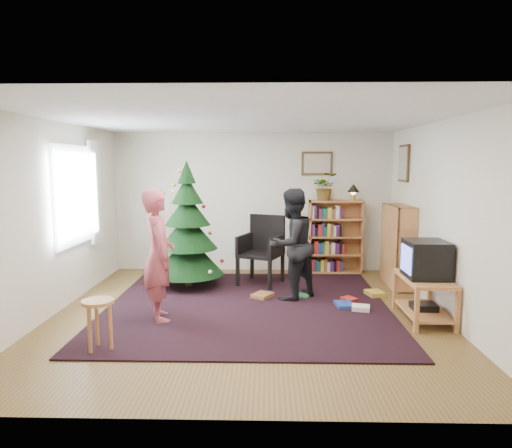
{
  "coord_description": "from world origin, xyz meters",
  "views": [
    {
      "loc": [
        0.26,
        -5.75,
        1.94
      ],
      "look_at": [
        0.1,
        0.62,
        1.1
      ],
      "focal_mm": 32.0,
      "sensor_mm": 36.0,
      "label": 1
    }
  ],
  "objects_px": {
    "christmas_tree": "(188,235)",
    "person_standing": "(158,255)",
    "bookshelf_back": "(335,236)",
    "potted_plant": "(325,187)",
    "crt_tv": "(426,259)",
    "picture_back": "(317,163)",
    "table_lamp": "(353,189)",
    "bookshelf_right": "(398,245)",
    "tv_stand": "(424,295)",
    "armchair": "(261,247)",
    "picture_right": "(404,163)",
    "stool": "(98,312)",
    "person_by_chair": "(291,244)"
  },
  "relations": [
    {
      "from": "bookshelf_back",
      "to": "christmas_tree",
      "type": "bearing_deg",
      "value": -156.41
    },
    {
      "from": "person_standing",
      "to": "picture_right",
      "type": "bearing_deg",
      "value": -83.14
    },
    {
      "from": "crt_tv",
      "to": "armchair",
      "type": "relative_size",
      "value": 0.47
    },
    {
      "from": "potted_plant",
      "to": "table_lamp",
      "type": "relative_size",
      "value": 1.66
    },
    {
      "from": "picture_back",
      "to": "potted_plant",
      "type": "bearing_deg",
      "value": -45.61
    },
    {
      "from": "bookshelf_right",
      "to": "stool",
      "type": "bearing_deg",
      "value": 124.93
    },
    {
      "from": "bookshelf_right",
      "to": "tv_stand",
      "type": "height_order",
      "value": "bookshelf_right"
    },
    {
      "from": "person_by_chair",
      "to": "person_standing",
      "type": "bearing_deg",
      "value": -15.3
    },
    {
      "from": "picture_right",
      "to": "stool",
      "type": "bearing_deg",
      "value": -142.99
    },
    {
      "from": "picture_back",
      "to": "crt_tv",
      "type": "relative_size",
      "value": 1.05
    },
    {
      "from": "crt_tv",
      "to": "picture_back",
      "type": "bearing_deg",
      "value": 111.79
    },
    {
      "from": "tv_stand",
      "to": "crt_tv",
      "type": "height_order",
      "value": "crt_tv"
    },
    {
      "from": "christmas_tree",
      "to": "bookshelf_back",
      "type": "distance_m",
      "value": 2.69
    },
    {
      "from": "crt_tv",
      "to": "person_by_chair",
      "type": "xyz_separation_m",
      "value": [
        -1.61,
        0.87,
        0.02
      ]
    },
    {
      "from": "picture_right",
      "to": "christmas_tree",
      "type": "bearing_deg",
      "value": -172.02
    },
    {
      "from": "bookshelf_right",
      "to": "table_lamp",
      "type": "distance_m",
      "value": 1.35
    },
    {
      "from": "picture_back",
      "to": "bookshelf_back",
      "type": "xyz_separation_m",
      "value": [
        0.33,
        -0.14,
        -1.29
      ]
    },
    {
      "from": "table_lamp",
      "to": "picture_right",
      "type": "bearing_deg",
      "value": -40.42
    },
    {
      "from": "christmas_tree",
      "to": "person_standing",
      "type": "xyz_separation_m",
      "value": [
        -0.1,
        -1.51,
        -0.01
      ]
    },
    {
      "from": "armchair",
      "to": "bookshelf_right",
      "type": "bearing_deg",
      "value": 19.59
    },
    {
      "from": "potted_plant",
      "to": "table_lamp",
      "type": "distance_m",
      "value": 0.5
    },
    {
      "from": "picture_back",
      "to": "person_standing",
      "type": "distance_m",
      "value": 3.7
    },
    {
      "from": "picture_back",
      "to": "armchair",
      "type": "height_order",
      "value": "picture_back"
    },
    {
      "from": "crt_tv",
      "to": "bookshelf_right",
      "type": "bearing_deg",
      "value": 85.69
    },
    {
      "from": "picture_back",
      "to": "table_lamp",
      "type": "xyz_separation_m",
      "value": [
        0.63,
        -0.14,
        -0.45
      ]
    },
    {
      "from": "christmas_tree",
      "to": "bookshelf_right",
      "type": "distance_m",
      "value": 3.33
    },
    {
      "from": "picture_back",
      "to": "bookshelf_right",
      "type": "xyz_separation_m",
      "value": [
        1.19,
        -1.04,
        -1.29
      ]
    },
    {
      "from": "christmas_tree",
      "to": "bookshelf_back",
      "type": "height_order",
      "value": "christmas_tree"
    },
    {
      "from": "christmas_tree",
      "to": "person_standing",
      "type": "height_order",
      "value": "christmas_tree"
    },
    {
      "from": "bookshelf_back",
      "to": "potted_plant",
      "type": "distance_m",
      "value": 0.9
    },
    {
      "from": "crt_tv",
      "to": "person_by_chair",
      "type": "distance_m",
      "value": 1.83
    },
    {
      "from": "christmas_tree",
      "to": "tv_stand",
      "type": "bearing_deg",
      "value": -24.54
    },
    {
      "from": "picture_back",
      "to": "christmas_tree",
      "type": "height_order",
      "value": "picture_back"
    },
    {
      "from": "bookshelf_right",
      "to": "armchair",
      "type": "distance_m",
      "value": 2.19
    },
    {
      "from": "crt_tv",
      "to": "potted_plant",
      "type": "distance_m",
      "value": 2.81
    },
    {
      "from": "person_standing",
      "to": "table_lamp",
      "type": "relative_size",
      "value": 5.61
    },
    {
      "from": "armchair",
      "to": "person_standing",
      "type": "bearing_deg",
      "value": -101.7
    },
    {
      "from": "person_standing",
      "to": "potted_plant",
      "type": "bearing_deg",
      "value": -64.87
    },
    {
      "from": "tv_stand",
      "to": "armchair",
      "type": "height_order",
      "value": "armchair"
    },
    {
      "from": "armchair",
      "to": "potted_plant",
      "type": "bearing_deg",
      "value": 57.61
    },
    {
      "from": "bookshelf_right",
      "to": "picture_right",
      "type": "bearing_deg",
      "value": -23.24
    },
    {
      "from": "stool",
      "to": "table_lamp",
      "type": "xyz_separation_m",
      "value": [
        3.27,
        3.57,
        1.07
      ]
    },
    {
      "from": "christmas_tree",
      "to": "crt_tv",
      "type": "xyz_separation_m",
      "value": [
        3.2,
        -1.46,
        -0.05
      ]
    },
    {
      "from": "bookshelf_right",
      "to": "stool",
      "type": "distance_m",
      "value": 4.67
    },
    {
      "from": "tv_stand",
      "to": "person_standing",
      "type": "xyz_separation_m",
      "value": [
        -3.3,
        -0.05,
        0.49
      ]
    },
    {
      "from": "picture_right",
      "to": "person_standing",
      "type": "xyz_separation_m",
      "value": [
        -3.56,
        -2.0,
        -1.13
      ]
    },
    {
      "from": "bookshelf_right",
      "to": "armchair",
      "type": "height_order",
      "value": "bookshelf_right"
    },
    {
      "from": "picture_back",
      "to": "person_by_chair",
      "type": "relative_size",
      "value": 0.34
    },
    {
      "from": "picture_back",
      "to": "person_by_chair",
      "type": "xyz_separation_m",
      "value": [
        -0.54,
        -1.8,
        -1.15
      ]
    },
    {
      "from": "armchair",
      "to": "potted_plant",
      "type": "xyz_separation_m",
      "value": [
        1.13,
        0.78,
        0.94
      ]
    }
  ]
}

